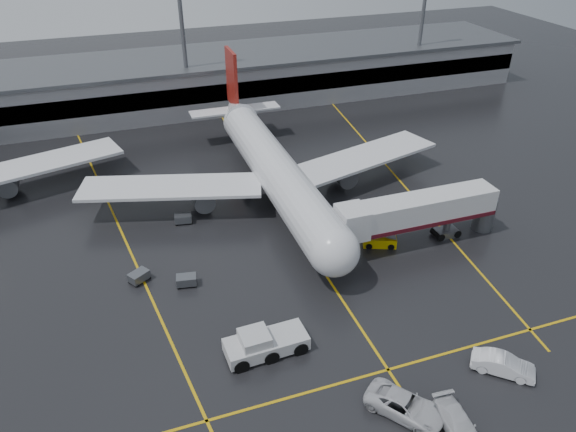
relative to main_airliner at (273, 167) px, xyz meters
name	(u,v)px	position (x,y,z in m)	size (l,w,h in m)	color
ground	(299,234)	(0.00, -9.70, -4.21)	(220.00, 220.00, 0.00)	black
apron_line_centre	(299,234)	(0.00, -9.70, -4.20)	(0.25, 90.00, 0.02)	gold
apron_line_stop	(388,370)	(0.00, -31.70, -4.20)	(60.00, 0.25, 0.02)	gold
apron_line_left	(116,220)	(-20.00, 0.30, -4.20)	(0.25, 70.00, 0.02)	gold
apron_line_right	(394,174)	(18.00, 0.30, -4.20)	(0.25, 70.00, 0.02)	gold
terminal	(210,79)	(0.00, 38.23, 0.11)	(122.00, 19.00, 8.60)	gray
light_mast_mid	(183,31)	(-5.00, 32.30, 10.27)	(3.00, 1.20, 25.45)	#595B60
light_mast_right	(423,13)	(40.00, 32.30, 10.27)	(3.00, 1.20, 25.45)	#595B60
main_airliner	(273,167)	(0.00, 0.00, 0.00)	(48.80, 45.60, 14.10)	silver
jet_bridge	(418,213)	(11.87, -15.70, -0.28)	(19.90, 3.40, 6.05)	silver
pushback_tractor	(264,344)	(-9.29, -26.36, -3.19)	(7.31, 3.36, 2.57)	#BDBDBF
belt_loader	(380,241)	(7.83, -14.93, -3.63)	(4.00, 2.81, 2.34)	#D5B206
service_van_a	(405,406)	(-0.94, -35.97, -3.36)	(2.82, 6.12, 1.70)	silver
service_van_b	(458,425)	(2.01, -38.72, -3.45)	(2.13, 5.23, 1.52)	silver
service_van_c	(503,365)	(8.87, -35.02, -3.37)	(1.79, 5.12, 1.69)	white
baggage_cart_a	(186,280)	(-14.03, -14.88, -3.58)	(2.19, 1.62, 1.12)	#595B60
baggage_cart_b	(139,276)	(-18.53, -12.63, -3.58)	(2.39, 2.19, 1.12)	#595B60
baggage_cart_c	(183,218)	(-12.32, -2.89, -3.58)	(2.18, 1.60, 1.12)	#595B60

